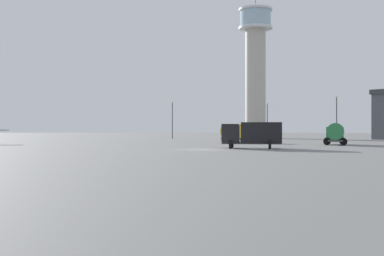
{
  "coord_description": "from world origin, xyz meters",
  "views": [
    {
      "loc": [
        4.34,
        -52.55,
        2.27
      ],
      "look_at": [
        -3.21,
        18.8,
        2.34
      ],
      "focal_mm": 45.7,
      "sensor_mm": 36.0,
      "label": 1
    }
  ],
  "objects_px": {
    "truck_fuel_tanker_green": "(335,133)",
    "light_post_east": "(172,116)",
    "light_post_centre": "(337,114)",
    "truck_box_black": "(253,134)",
    "control_tower": "(255,63)",
    "truck_fuel_tanker_yellow": "(238,132)",
    "light_post_north": "(267,117)"
  },
  "relations": [
    {
      "from": "truck_fuel_tanker_green",
      "to": "light_post_east",
      "type": "bearing_deg",
      "value": 47.33
    },
    {
      "from": "light_post_centre",
      "to": "truck_box_black",
      "type": "bearing_deg",
      "value": -112.02
    },
    {
      "from": "truck_box_black",
      "to": "control_tower",
      "type": "bearing_deg",
      "value": -87.87
    },
    {
      "from": "truck_fuel_tanker_yellow",
      "to": "truck_box_black",
      "type": "bearing_deg",
      "value": -43.03
    },
    {
      "from": "control_tower",
      "to": "truck_fuel_tanker_green",
      "type": "xyz_separation_m",
      "value": [
        9.77,
        -48.29,
        -16.19
      ]
    },
    {
      "from": "truck_box_black",
      "to": "light_post_centre",
      "type": "relative_size",
      "value": 0.79
    },
    {
      "from": "truck_fuel_tanker_yellow",
      "to": "truck_box_black",
      "type": "height_order",
      "value": "truck_fuel_tanker_yellow"
    },
    {
      "from": "truck_fuel_tanker_green",
      "to": "light_post_north",
      "type": "height_order",
      "value": "light_post_north"
    },
    {
      "from": "truck_box_black",
      "to": "truck_fuel_tanker_yellow",
      "type": "bearing_deg",
      "value": -81.24
    },
    {
      "from": "light_post_centre",
      "to": "truck_fuel_tanker_yellow",
      "type": "bearing_deg",
      "value": -134.72
    },
    {
      "from": "control_tower",
      "to": "truck_box_black",
      "type": "height_order",
      "value": "control_tower"
    },
    {
      "from": "light_post_centre",
      "to": "light_post_east",
      "type": "bearing_deg",
      "value": 167.96
    },
    {
      "from": "light_post_north",
      "to": "truck_box_black",
      "type": "bearing_deg",
      "value": -94.55
    },
    {
      "from": "light_post_north",
      "to": "control_tower",
      "type": "bearing_deg",
      "value": 102.47
    },
    {
      "from": "truck_fuel_tanker_yellow",
      "to": "light_post_centre",
      "type": "xyz_separation_m",
      "value": [
        19.15,
        19.34,
        3.49
      ]
    },
    {
      "from": "truck_box_black",
      "to": "light_post_east",
      "type": "xyz_separation_m",
      "value": [
        -16.51,
        49.57,
        3.25
      ]
    },
    {
      "from": "truck_box_black",
      "to": "truck_fuel_tanker_green",
      "type": "distance_m",
      "value": 17.73
    },
    {
      "from": "truck_fuel_tanker_green",
      "to": "light_post_east",
      "type": "distance_m",
      "value": 45.89
    },
    {
      "from": "truck_fuel_tanker_green",
      "to": "light_post_centre",
      "type": "xyz_separation_m",
      "value": [
        5.58,
        28.96,
        3.52
      ]
    },
    {
      "from": "truck_fuel_tanker_green",
      "to": "light_post_east",
      "type": "height_order",
      "value": "light_post_east"
    },
    {
      "from": "truck_box_black",
      "to": "light_post_east",
      "type": "bearing_deg",
      "value": -67.78
    },
    {
      "from": "truck_box_black",
      "to": "truck_fuel_tanker_green",
      "type": "height_order",
      "value": "truck_fuel_tanker_green"
    },
    {
      "from": "control_tower",
      "to": "light_post_centre",
      "type": "xyz_separation_m",
      "value": [
        15.35,
        -19.33,
        -12.68
      ]
    },
    {
      "from": "truck_fuel_tanker_yellow",
      "to": "light_post_north",
      "type": "height_order",
      "value": "light_post_north"
    },
    {
      "from": "light_post_north",
      "to": "light_post_centre",
      "type": "bearing_deg",
      "value": -34.47
    },
    {
      "from": "control_tower",
      "to": "light_post_north",
      "type": "bearing_deg",
      "value": -77.53
    },
    {
      "from": "truck_fuel_tanker_yellow",
      "to": "light_post_east",
      "type": "bearing_deg",
      "value": 160.7
    },
    {
      "from": "truck_box_black",
      "to": "light_post_centre",
      "type": "distance_m",
      "value": 45.86
    },
    {
      "from": "light_post_north",
      "to": "light_post_centre",
      "type": "distance_m",
      "value": 15.85
    },
    {
      "from": "truck_fuel_tanker_yellow",
      "to": "light_post_east",
      "type": "distance_m",
      "value": 30.4
    },
    {
      "from": "truck_fuel_tanker_yellow",
      "to": "truck_fuel_tanker_green",
      "type": "xyz_separation_m",
      "value": [
        13.57,
        -9.63,
        -0.03
      ]
    },
    {
      "from": "light_post_east",
      "to": "light_post_centre",
      "type": "distance_m",
      "value": 34.42
    }
  ]
}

